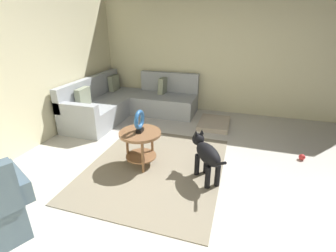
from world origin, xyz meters
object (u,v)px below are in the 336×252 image
(dog, at_px, (206,154))
(dog_bed_mat, at_px, (214,123))
(sectional_couch, at_px, (128,103))
(dog_toy_ball, at_px, (302,157))
(side_table, at_px, (140,140))
(torus_sculpture, at_px, (139,121))

(dog, bearing_deg, dog_bed_mat, 57.19)
(sectional_couch, bearing_deg, dog_toy_ball, -105.93)
(sectional_couch, height_order, dog_toy_ball, sectional_couch)
(dog_bed_mat, xyz_separation_m, dog, (-1.89, -0.12, 0.33))
(sectional_couch, relative_size, dog_toy_ball, 24.06)
(side_table, height_order, torus_sculpture, torus_sculpture)
(dog, bearing_deg, dog_toy_ball, -2.04)
(sectional_couch, relative_size, side_table, 3.75)
(dog_toy_ball, bearing_deg, dog, 124.36)
(torus_sculpture, height_order, dog_bed_mat, torus_sculpture)
(torus_sculpture, bearing_deg, side_table, -90.00)
(side_table, bearing_deg, dog_bed_mat, -24.80)
(sectional_couch, distance_m, side_table, 2.14)
(torus_sculpture, relative_size, dog, 0.46)
(sectional_couch, xyz_separation_m, dog, (-1.90, -2.05, 0.09))
(side_table, distance_m, dog, 0.97)
(dog_bed_mat, bearing_deg, dog_toy_ball, -123.05)
(sectional_couch, xyz_separation_m, side_table, (-1.84, -1.09, 0.12))
(side_table, relative_size, torus_sculpture, 1.84)
(torus_sculpture, relative_size, dog_bed_mat, 0.41)
(sectional_couch, height_order, dog_bed_mat, sectional_couch)
(sectional_couch, bearing_deg, dog, -132.85)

